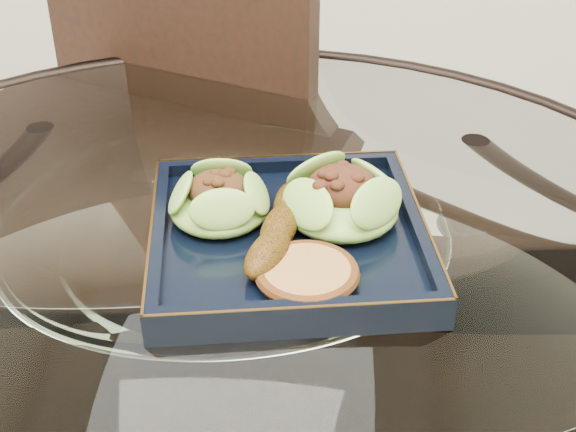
{
  "coord_description": "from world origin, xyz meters",
  "views": [
    {
      "loc": [
        0.1,
        -0.64,
        1.23
      ],
      "look_at": [
        0.06,
        0.02,
        0.8
      ],
      "focal_mm": 50.0,
      "sensor_mm": 36.0,
      "label": 1
    }
  ],
  "objects": [
    {
      "name": "navy_plate",
      "position": [
        0.06,
        0.02,
        0.77
      ],
      "size": [
        0.31,
        0.31,
        0.02
      ],
      "primitive_type": "cube",
      "rotation": [
        0.0,
        0.0,
        0.15
      ],
      "color": "black",
      "rests_on": "dining_table"
    },
    {
      "name": "lettuce_wrap_left",
      "position": [
        -0.01,
        0.04,
        0.8
      ],
      "size": [
        0.13,
        0.13,
        0.04
      ],
      "primitive_type": "ellipsoid",
      "rotation": [
        0.0,
        0.0,
        -0.3
      ],
      "color": "olive",
      "rests_on": "navy_plate"
    },
    {
      "name": "roasted_plantain",
      "position": [
        0.05,
        0.01,
        0.8
      ],
      "size": [
        0.06,
        0.16,
        0.03
      ],
      "primitive_type": "ellipsoid",
      "rotation": [
        0.0,
        0.0,
        1.39
      ],
      "color": "#643F0A",
      "rests_on": "navy_plate"
    },
    {
      "name": "crumb_patty",
      "position": [
        0.08,
        -0.06,
        0.79
      ],
      "size": [
        0.11,
        0.11,
        0.02
      ],
      "primitive_type": "cylinder",
      "rotation": [
        0.0,
        0.0,
        -0.41
      ],
      "color": "#B0763A",
      "rests_on": "navy_plate"
    },
    {
      "name": "lettuce_wrap_right",
      "position": [
        0.11,
        0.05,
        0.8
      ],
      "size": [
        0.15,
        0.15,
        0.04
      ],
      "primitive_type": "ellipsoid",
      "rotation": [
        0.0,
        0.0,
        0.33
      ],
      "color": "#6BA02E",
      "rests_on": "navy_plate"
    },
    {
      "name": "dining_table",
      "position": [
        -0.0,
        -0.0,
        0.6
      ],
      "size": [
        1.13,
        1.13,
        0.77
      ],
      "color": "white",
      "rests_on": "ground"
    },
    {
      "name": "dining_chair",
      "position": [
        -0.18,
        0.36,
        0.6
      ],
      "size": [
        0.61,
        0.61,
        1.08
      ],
      "rotation": [
        0.0,
        0.0,
        -0.39
      ],
      "color": "black",
      "rests_on": "ground"
    }
  ]
}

